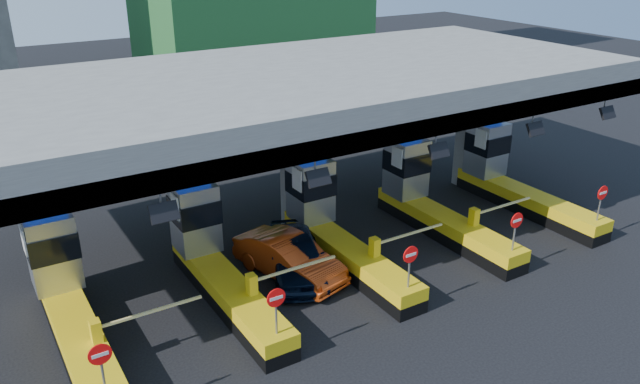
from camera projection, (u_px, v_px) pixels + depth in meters
ground at (334, 257)px, 24.98m from camera, size 120.00×120.00×0.00m
toll_canopy at (296, 92)px, 24.87m from camera, size 28.00×12.09×7.00m
toll_lane_far_left at (66, 294)px, 19.83m from camera, size 4.43×8.00×4.16m
toll_lane_left at (212, 255)px, 22.25m from camera, size 4.43×8.00×4.16m
toll_lane_center at (330, 223)px, 24.66m from camera, size 4.43×8.00×4.16m
toll_lane_right at (427, 197)px, 27.08m from camera, size 4.43×8.00×4.16m
toll_lane_far_right at (508, 175)px, 29.50m from camera, size 4.43×8.00×4.16m
van at (296, 254)px, 23.46m from camera, size 3.57×5.26×1.66m
red_car at (289, 258)px, 23.31m from camera, size 2.83×5.01×1.56m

